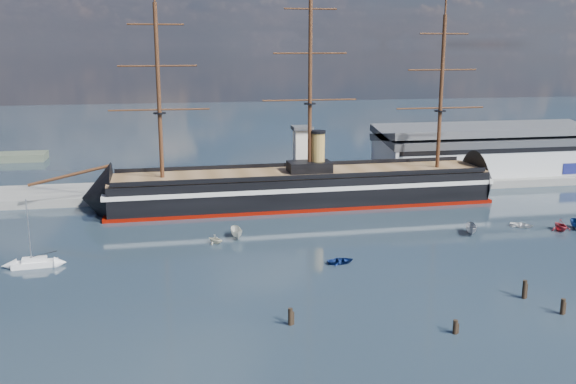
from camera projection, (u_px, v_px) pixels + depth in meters
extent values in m
plane|color=#202C36|center=(320.00, 227.00, 133.00)|extent=(600.00, 600.00, 0.00)
cube|color=slate|center=(325.00, 188.00, 169.28)|extent=(180.00, 18.00, 2.00)
cube|color=#B7BABC|center=(488.00, 154.00, 180.23)|extent=(62.00, 20.00, 10.00)
cube|color=#3F4247|center=(489.00, 134.00, 178.97)|extent=(63.00, 21.00, 2.00)
cube|color=silver|center=(302.00, 157.00, 163.12)|extent=(4.00, 4.00, 14.00)
cube|color=#3F4247|center=(302.00, 128.00, 161.44)|extent=(5.00, 5.00, 1.00)
cube|color=black|center=(301.00, 188.00, 151.26)|extent=(88.24, 17.35, 7.00)
cube|color=silver|center=(301.00, 183.00, 150.99)|extent=(90.24, 17.63, 1.00)
cube|color=#6C0900|center=(301.00, 203.00, 152.08)|extent=(90.24, 17.59, 0.90)
cone|color=black|center=(97.00, 198.00, 142.91)|extent=(14.24, 15.89, 15.68)
cone|color=black|center=(483.00, 182.00, 159.75)|extent=(11.24, 15.85, 15.68)
cube|color=brown|center=(301.00, 173.00, 150.46)|extent=(88.22, 16.07, 0.40)
cube|color=black|center=(309.00, 167.00, 150.50)|extent=(10.09, 6.15, 2.50)
cylinder|color=#B18C43|center=(318.00, 152.00, 150.08)|extent=(3.20, 3.20, 9.00)
cylinder|color=#381E0F|center=(70.00, 175.00, 140.73)|extent=(17.76, 0.97, 4.43)
cylinder|color=#381E0F|center=(159.00, 92.00, 140.35)|extent=(0.90, 0.90, 38.00)
cylinder|color=#381E0F|center=(310.00, 81.00, 146.06)|extent=(0.90, 0.90, 42.00)
cylinder|color=#381E0F|center=(441.00, 93.00, 152.52)|extent=(0.90, 0.90, 36.00)
cube|color=white|center=(35.00, 264.00, 109.21)|extent=(7.64, 2.84, 1.00)
cube|color=white|center=(34.00, 260.00, 109.04)|extent=(4.11, 1.94, 0.80)
cylinder|color=#B2B2B7|center=(29.00, 231.00, 107.78)|extent=(0.16, 0.16, 10.96)
imported|color=silver|center=(237.00, 238.00, 125.71)|extent=(6.42, 2.58, 2.53)
imported|color=navy|center=(341.00, 263.00, 111.13)|extent=(1.42, 3.00, 1.36)
imported|color=gray|center=(471.00, 234.00, 128.21)|extent=(6.72, 4.45, 2.52)
imported|color=beige|center=(216.00, 243.00, 122.22)|extent=(5.41, 5.32, 1.94)
imported|color=silver|center=(521.00, 227.00, 133.17)|extent=(2.73, 2.97, 1.35)
imported|color=navy|center=(576.00, 229.00, 131.95)|extent=(6.01, 3.71, 2.26)
imported|color=#A02833|center=(560.00, 231.00, 130.71)|extent=(7.30, 3.54, 2.61)
cylinder|color=black|center=(290.00, 325.00, 86.73)|extent=(0.64, 0.64, 3.10)
cylinder|color=black|center=(455.00, 334.00, 84.10)|extent=(0.64, 0.64, 2.62)
cylinder|color=black|center=(524.00, 298.00, 95.79)|extent=(0.64, 0.64, 3.56)
cylinder|color=black|center=(562.00, 314.00, 90.14)|extent=(0.64, 0.64, 3.01)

